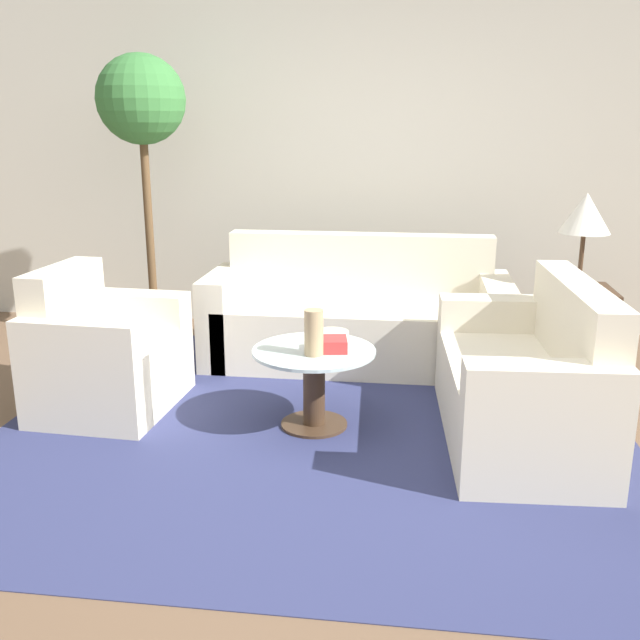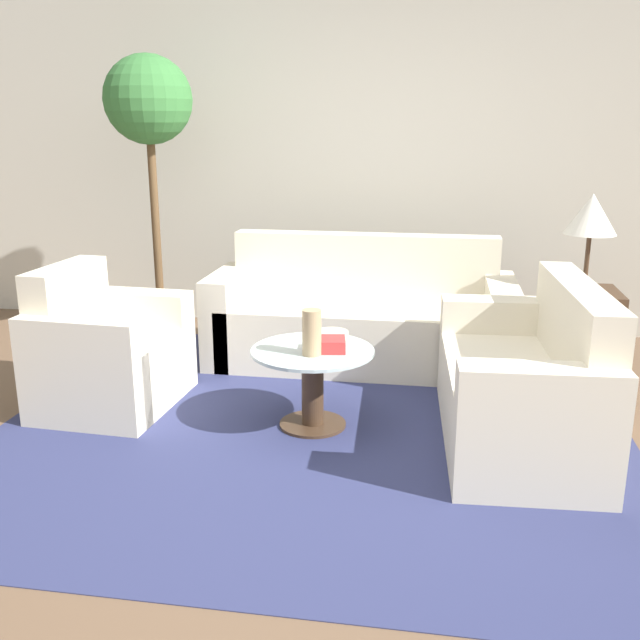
{
  "view_description": "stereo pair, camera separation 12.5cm",
  "coord_description": "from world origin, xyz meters",
  "px_view_note": "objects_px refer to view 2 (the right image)",
  "views": [
    {
      "loc": [
        0.47,
        -3.09,
        1.65
      ],
      "look_at": [
        -0.05,
        0.82,
        0.55
      ],
      "focal_mm": 40.0,
      "sensor_mm": 36.0,
      "label": 1
    },
    {
      "loc": [
        0.6,
        -3.07,
        1.65
      ],
      "look_at": [
        -0.05,
        0.82,
        0.55
      ],
      "focal_mm": 40.0,
      "sensor_mm": 36.0,
      "label": 2
    }
  ],
  "objects_px": {
    "armchair": "(104,357)",
    "coffee_table": "(313,377)",
    "loveseat": "(529,389)",
    "table_lamp": "(591,217)",
    "potted_plant": "(150,135)",
    "vase": "(312,332)",
    "sofa_main": "(361,321)",
    "bowl": "(332,335)",
    "book_stack": "(328,344)"
  },
  "relations": [
    {
      "from": "table_lamp",
      "to": "potted_plant",
      "type": "distance_m",
      "value": 3.06
    },
    {
      "from": "sofa_main",
      "to": "potted_plant",
      "type": "xyz_separation_m",
      "value": [
        -1.55,
        0.17,
        1.26
      ]
    },
    {
      "from": "table_lamp",
      "to": "book_stack",
      "type": "relative_size",
      "value": 2.95
    },
    {
      "from": "loveseat",
      "to": "bowl",
      "type": "relative_size",
      "value": 7.78
    },
    {
      "from": "vase",
      "to": "potted_plant",
      "type": "bearing_deg",
      "value": 134.72
    },
    {
      "from": "armchair",
      "to": "potted_plant",
      "type": "xyz_separation_m",
      "value": [
        -0.13,
        1.22,
        1.26
      ]
    },
    {
      "from": "table_lamp",
      "to": "bowl",
      "type": "bearing_deg",
      "value": -150.18
    },
    {
      "from": "armchair",
      "to": "bowl",
      "type": "xyz_separation_m",
      "value": [
        1.36,
        0.07,
        0.18
      ]
    },
    {
      "from": "book_stack",
      "to": "potted_plant",
      "type": "bearing_deg",
      "value": 128.81
    },
    {
      "from": "loveseat",
      "to": "table_lamp",
      "type": "bearing_deg",
      "value": 154.55
    },
    {
      "from": "coffee_table",
      "to": "bowl",
      "type": "relative_size",
      "value": 3.59
    },
    {
      "from": "sofa_main",
      "to": "book_stack",
      "type": "height_order",
      "value": "sofa_main"
    },
    {
      "from": "coffee_table",
      "to": "sofa_main",
      "type": "bearing_deg",
      "value": 83.2
    },
    {
      "from": "loveseat",
      "to": "coffee_table",
      "type": "height_order",
      "value": "loveseat"
    },
    {
      "from": "coffee_table",
      "to": "loveseat",
      "type": "bearing_deg",
      "value": -0.0
    },
    {
      "from": "loveseat",
      "to": "bowl",
      "type": "distance_m",
      "value": 1.11
    },
    {
      "from": "sofa_main",
      "to": "loveseat",
      "type": "relative_size",
      "value": 1.42
    },
    {
      "from": "vase",
      "to": "book_stack",
      "type": "distance_m",
      "value": 0.14
    },
    {
      "from": "potted_plant",
      "to": "coffee_table",
      "type": "bearing_deg",
      "value": -43.64
    },
    {
      "from": "sofa_main",
      "to": "vase",
      "type": "xyz_separation_m",
      "value": [
        -0.13,
        -1.27,
        0.28
      ]
    },
    {
      "from": "sofa_main",
      "to": "vase",
      "type": "height_order",
      "value": "sofa_main"
    },
    {
      "from": "table_lamp",
      "to": "bowl",
      "type": "distance_m",
      "value": 1.85
    },
    {
      "from": "potted_plant",
      "to": "bowl",
      "type": "relative_size",
      "value": 11.19
    },
    {
      "from": "vase",
      "to": "book_stack",
      "type": "bearing_deg",
      "value": 48.72
    },
    {
      "from": "potted_plant",
      "to": "bowl",
      "type": "height_order",
      "value": "potted_plant"
    },
    {
      "from": "armchair",
      "to": "potted_plant",
      "type": "height_order",
      "value": "potted_plant"
    },
    {
      "from": "loveseat",
      "to": "potted_plant",
      "type": "xyz_separation_m",
      "value": [
        -2.57,
        1.35,
        1.26
      ]
    },
    {
      "from": "armchair",
      "to": "book_stack",
      "type": "height_order",
      "value": "armchair"
    },
    {
      "from": "table_lamp",
      "to": "vase",
      "type": "bearing_deg",
      "value": -143.85
    },
    {
      "from": "armchair",
      "to": "coffee_table",
      "type": "xyz_separation_m",
      "value": [
        1.29,
        -0.12,
        -0.0
      ]
    },
    {
      "from": "loveseat",
      "to": "book_stack",
      "type": "relative_size",
      "value": 7.0
    },
    {
      "from": "potted_plant",
      "to": "vase",
      "type": "height_order",
      "value": "potted_plant"
    },
    {
      "from": "loveseat",
      "to": "book_stack",
      "type": "bearing_deg",
      "value": -92.66
    },
    {
      "from": "armchair",
      "to": "coffee_table",
      "type": "bearing_deg",
      "value": -92.37
    },
    {
      "from": "sofa_main",
      "to": "coffee_table",
      "type": "xyz_separation_m",
      "value": [
        -0.14,
        -1.18,
        -0.0
      ]
    },
    {
      "from": "loveseat",
      "to": "table_lamp",
      "type": "distance_m",
      "value": 1.39
    },
    {
      "from": "table_lamp",
      "to": "vase",
      "type": "xyz_separation_m",
      "value": [
        -1.59,
        -1.16,
        -0.5
      ]
    },
    {
      "from": "loveseat",
      "to": "armchair",
      "type": "bearing_deg",
      "value": -96.0
    },
    {
      "from": "armchair",
      "to": "potted_plant",
      "type": "bearing_deg",
      "value": 9.09
    },
    {
      "from": "loveseat",
      "to": "vase",
      "type": "xyz_separation_m",
      "value": [
        -1.15,
        -0.09,
        0.28
      ]
    },
    {
      "from": "armchair",
      "to": "vase",
      "type": "xyz_separation_m",
      "value": [
        1.3,
        -0.22,
        0.28
      ]
    },
    {
      "from": "armchair",
      "to": "table_lamp",
      "type": "height_order",
      "value": "table_lamp"
    },
    {
      "from": "armchair",
      "to": "coffee_table",
      "type": "distance_m",
      "value": 1.29
    },
    {
      "from": "coffee_table",
      "to": "book_stack",
      "type": "xyz_separation_m",
      "value": [
        0.09,
        -0.01,
        0.2
      ]
    },
    {
      "from": "armchair",
      "to": "loveseat",
      "type": "bearing_deg",
      "value": -89.76
    },
    {
      "from": "table_lamp",
      "to": "sofa_main",
      "type": "bearing_deg",
      "value": 175.5
    },
    {
      "from": "armchair",
      "to": "loveseat",
      "type": "height_order",
      "value": "loveseat"
    },
    {
      "from": "vase",
      "to": "bowl",
      "type": "height_order",
      "value": "vase"
    },
    {
      "from": "book_stack",
      "to": "table_lamp",
      "type": "bearing_deg",
      "value": 26.33
    },
    {
      "from": "coffee_table",
      "to": "book_stack",
      "type": "distance_m",
      "value": 0.21
    }
  ]
}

